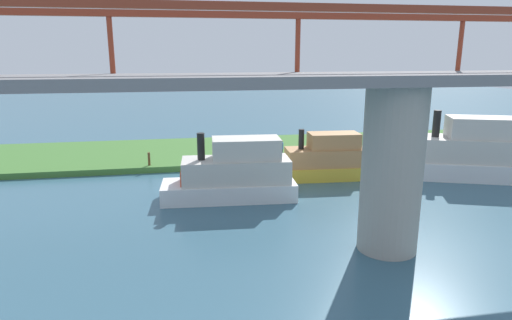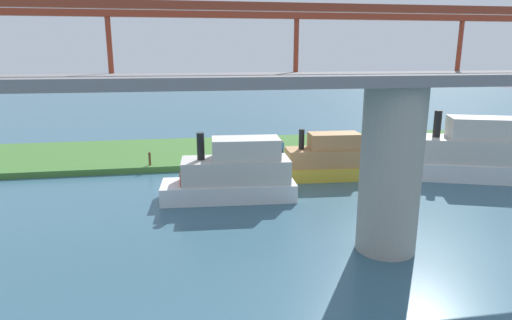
# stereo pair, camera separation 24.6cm
# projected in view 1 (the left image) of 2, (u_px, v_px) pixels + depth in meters

# --- Properties ---
(ground_plane) EXTENTS (160.00, 160.00, 0.00)m
(ground_plane) POSITION_uv_depth(u_px,v_px,m) (260.00, 168.00, 37.35)
(ground_plane) COLOR #386075
(grassy_bank) EXTENTS (80.00, 12.00, 0.50)m
(grassy_bank) POSITION_uv_depth(u_px,v_px,m) (249.00, 150.00, 43.02)
(grassy_bank) COLOR #427533
(grassy_bank) RESTS_ON ground
(bridge_pylon) EXTENTS (2.91, 2.91, 8.19)m
(bridge_pylon) POSITION_uv_depth(u_px,v_px,m) (392.00, 170.00, 21.18)
(bridge_pylon) COLOR #9E998E
(bridge_pylon) RESTS_ON ground
(bridge_span) EXTENTS (60.24, 4.30, 3.25)m
(bridge_span) POSITION_uv_depth(u_px,v_px,m) (399.00, 73.00, 20.10)
(bridge_span) COLOR slate
(bridge_span) RESTS_ON bridge_pylon
(person_on_bank) EXTENTS (0.49, 0.49, 1.39)m
(person_on_bank) POSITION_uv_depth(u_px,v_px,m) (281.00, 147.00, 39.85)
(person_on_bank) COLOR #2D334C
(person_on_bank) RESTS_ON grassy_bank
(mooring_post) EXTENTS (0.20, 0.20, 1.08)m
(mooring_post) POSITION_uv_depth(u_px,v_px,m) (149.00, 159.00, 36.23)
(mooring_post) COLOR brown
(mooring_post) RESTS_ON grassy_bank
(pontoon_yellow) EXTENTS (7.80, 2.99, 3.92)m
(pontoon_yellow) POSITION_uv_depth(u_px,v_px,m) (324.00, 160.00, 34.13)
(pontoon_yellow) COLOR gold
(pontoon_yellow) RESTS_ON ground
(riverboat_paddlewheel) EXTENTS (10.85, 6.72, 5.26)m
(riverboat_paddlewheel) POSITION_uv_depth(u_px,v_px,m) (466.00, 153.00, 34.15)
(riverboat_paddlewheel) COLOR white
(riverboat_paddlewheel) RESTS_ON ground
(houseboat_blue) EXTENTS (9.03, 3.48, 4.53)m
(houseboat_blue) POSITION_uv_depth(u_px,v_px,m) (233.00, 175.00, 29.29)
(houseboat_blue) COLOR white
(houseboat_blue) RESTS_ON ground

